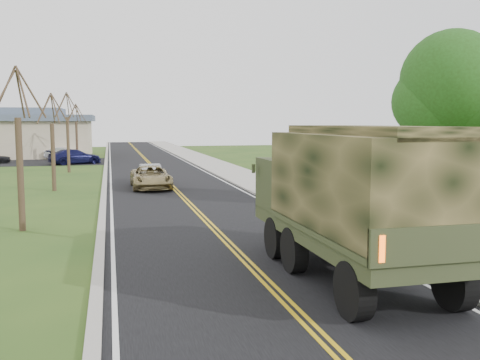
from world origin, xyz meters
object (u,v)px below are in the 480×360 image
object	(u,v)px
military_truck	(351,192)
suv_champagne	(151,177)
pickup_navy	(435,187)
sedan_silver	(151,174)

from	to	relation	value
military_truck	suv_champagne	world-z (taller)	military_truck
pickup_navy	military_truck	bearing A→B (deg)	169.74
suv_champagne	pickup_navy	distance (m)	16.27
suv_champagne	pickup_navy	xyz separation A→B (m)	(13.31, -9.36, 0.12)
military_truck	sedan_silver	world-z (taller)	military_truck
military_truck	suv_champagne	bearing A→B (deg)	99.53
military_truck	suv_champagne	size ratio (longest dim) A/B	1.60
sedan_silver	pickup_navy	xyz separation A→B (m)	(13.10, -12.27, 0.18)
military_truck	pickup_navy	bearing A→B (deg)	47.86
military_truck	sedan_silver	bearing A→B (deg)	97.81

